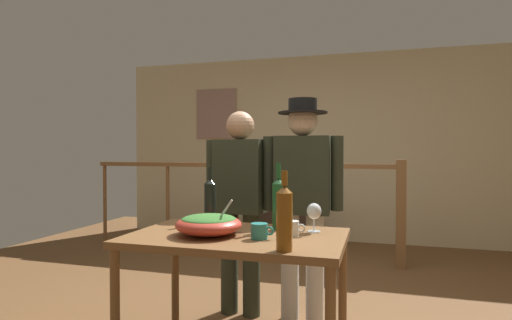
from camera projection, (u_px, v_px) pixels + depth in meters
The scene contains 15 objects.
back_wall at pixel (329, 148), 5.70m from camera, with size 6.00×0.10×2.55m, color beige.
framed_picture at pixel (216, 114), 6.10m from camera, with size 0.62×0.03×0.73m, color #A0796D.
stair_railing at pixel (287, 194), 4.67m from camera, with size 3.73×0.10×1.14m.
tv_console at pixel (281, 223), 5.56m from camera, with size 0.90×0.40×0.51m, color #38281E.
flat_screen_tv at pixel (281, 184), 5.51m from camera, with size 0.66×0.12×0.48m.
serving_table at pixel (237, 249), 2.31m from camera, with size 1.19×0.75×0.77m.
salad_bowl at pixel (209, 223), 2.29m from camera, with size 0.37×0.37×0.20m.
wine_glass at pixel (314, 212), 2.37m from camera, with size 0.08×0.08×0.17m.
wine_bottle_dark at pixel (210, 200), 2.66m from camera, with size 0.08×0.08×0.36m.
wine_bottle_green at pixel (278, 203), 2.43m from camera, with size 0.07×0.07×0.40m.
wine_bottle_amber at pixel (284, 217), 1.92m from camera, with size 0.08×0.08×0.38m.
mug_white at pixel (293, 228), 2.26m from camera, with size 0.11×0.08×0.08m.
mug_teal at pixel (260, 231), 2.18m from camera, with size 0.13×0.09×0.08m.
person_standing_left at pixel (240, 196), 3.10m from camera, with size 0.56×0.24×1.53m.
person_standing_right at pixel (302, 190), 2.97m from camera, with size 0.58×0.35×1.61m.
Camera 1 is at (0.65, -2.80, 1.23)m, focal length 28.97 mm.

